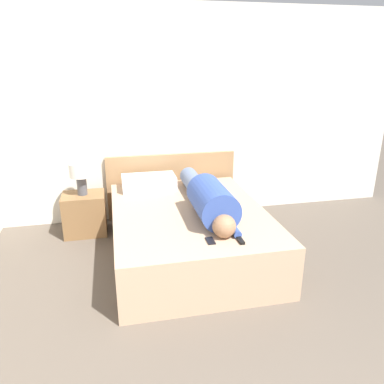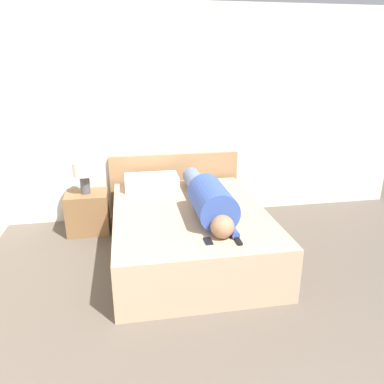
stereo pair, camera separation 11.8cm
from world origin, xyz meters
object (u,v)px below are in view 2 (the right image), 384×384
at_px(bed, 189,233).
at_px(pillow_near_headboard, 151,182).
at_px(person_lying, 208,199).
at_px(tv_remote, 238,240).
at_px(table_lamp, 84,172).
at_px(cell_phone, 208,241).
at_px(nightstand, 88,212).

bearing_deg(bed, pillow_near_headboard, 112.95).
height_order(bed, pillow_near_headboard, pillow_near_headboard).
distance_m(person_lying, tv_remote, 0.68).
height_order(table_lamp, cell_phone, table_lamp).
height_order(table_lamp, tv_remote, table_lamp).
bearing_deg(nightstand, table_lamp, 0.00).
xyz_separation_m(pillow_near_headboard, tv_remote, (0.61, -1.54, -0.06)).
relative_size(bed, tv_remote, 13.44).
xyz_separation_m(nightstand, tv_remote, (1.38, -1.55, 0.28)).
relative_size(bed, nightstand, 4.13).
xyz_separation_m(pillow_near_headboard, cell_phone, (0.36, -1.49, -0.07)).
height_order(bed, table_lamp, table_lamp).
distance_m(bed, tv_remote, 0.86).
bearing_deg(tv_remote, nightstand, 131.66).
bearing_deg(tv_remote, table_lamp, 131.66).
bearing_deg(person_lying, table_lamp, 144.82).
distance_m(nightstand, person_lying, 1.61).
height_order(bed, cell_phone, cell_phone).
bearing_deg(bed, person_lying, -32.67).
bearing_deg(cell_phone, bed, 92.83).
relative_size(table_lamp, pillow_near_headboard, 0.60).
distance_m(bed, nightstand, 1.35).
height_order(table_lamp, person_lying, person_lying).
relative_size(nightstand, person_lying, 0.30).
xyz_separation_m(nightstand, person_lying, (1.27, -0.89, 0.42)).
relative_size(pillow_near_headboard, cell_phone, 4.82).
bearing_deg(table_lamp, person_lying, -35.18).
distance_m(table_lamp, tv_remote, 2.09).
height_order(pillow_near_headboard, cell_phone, pillow_near_headboard).
bearing_deg(person_lying, tv_remote, -80.37).
distance_m(person_lying, cell_phone, 0.64).
height_order(person_lying, tv_remote, person_lying).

